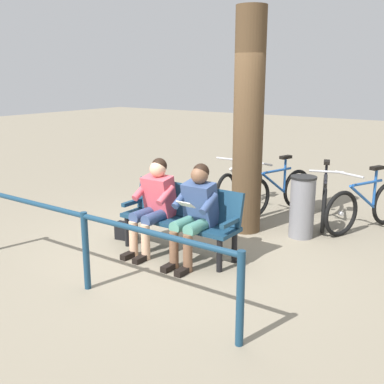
# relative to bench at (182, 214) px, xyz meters

# --- Properties ---
(ground_plane) EXTENTS (40.00, 40.00, 0.00)m
(ground_plane) POSITION_rel_bench_xyz_m (0.05, 0.07, -0.51)
(ground_plane) COLOR gray
(bench) EXTENTS (1.60, 0.49, 0.87)m
(bench) POSITION_rel_bench_xyz_m (0.00, 0.00, 0.00)
(bench) COLOR navy
(bench) RESTS_ON ground
(person_reading) EXTENTS (0.49, 0.77, 1.20)m
(person_reading) POSITION_rel_bench_xyz_m (-0.32, 0.17, 0.16)
(person_reading) COLOR #334772
(person_reading) RESTS_ON ground
(person_companion) EXTENTS (0.49, 0.77, 1.20)m
(person_companion) POSITION_rel_bench_xyz_m (0.32, 0.16, 0.16)
(person_companion) COLOR #D84C59
(person_companion) RESTS_ON ground
(handbag) EXTENTS (0.32, 0.19, 0.24)m
(handbag) POSITION_rel_bench_xyz_m (0.91, 0.07, -0.39)
(handbag) COLOR black
(handbag) RESTS_ON ground
(tree_trunk) EXTENTS (0.42, 0.42, 3.11)m
(tree_trunk) POSITION_rel_bench_xyz_m (-0.25, -1.23, 1.05)
(tree_trunk) COLOR #4C3823
(tree_trunk) RESTS_ON ground
(litter_bin) EXTENTS (0.36, 0.36, 0.87)m
(litter_bin) POSITION_rel_bench_xyz_m (-1.03, -1.42, -0.07)
(litter_bin) COLOR slate
(litter_bin) RESTS_ON ground
(bicycle_red) EXTENTS (0.74, 1.57, 0.94)m
(bicycle_red) POSITION_rel_bench_xyz_m (-1.67, -2.23, -0.15)
(bicycle_red) COLOR black
(bicycle_red) RESTS_ON ground
(bicycle_black) EXTENTS (0.66, 1.61, 0.94)m
(bicycle_black) POSITION_rel_bench_xyz_m (-1.06, -2.26, -0.15)
(bicycle_black) COLOR black
(bicycle_black) RESTS_ON ground
(bicycle_orange) EXTENTS (0.63, 1.62, 0.94)m
(bicycle_orange) POSITION_rel_bench_xyz_m (-0.24, -2.31, -0.15)
(bicycle_orange) COLOR black
(bicycle_orange) RESTS_ON ground
(bicycle_silver) EXTENTS (0.48, 1.68, 0.94)m
(bicycle_silver) POSITION_rel_bench_xyz_m (0.47, -2.35, -0.15)
(bicycle_silver) COLOR black
(bicycle_silver) RESTS_ON ground
(railing_fence) EXTENTS (3.78, 0.10, 0.85)m
(railing_fence) POSITION_rel_bench_xyz_m (0.21, 1.43, 0.10)
(railing_fence) COLOR navy
(railing_fence) RESTS_ON ground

